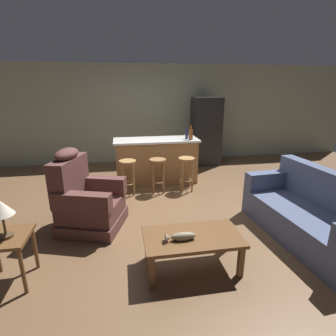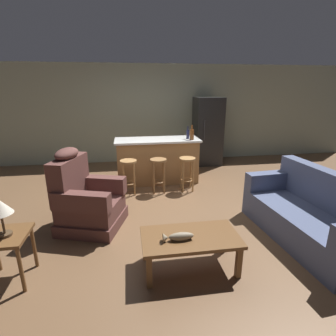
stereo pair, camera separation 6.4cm
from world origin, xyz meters
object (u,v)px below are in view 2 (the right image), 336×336
(bar_stool_left, at_px, (129,171))
(refrigerator, at_px, (207,131))
(fish_figurine, at_px, (178,237))
(couch, at_px, (311,216))
(end_table, at_px, (5,243))
(bottle_short_amber, at_px, (188,134))
(coffee_table, at_px, (190,240))
(kitchen_island, at_px, (157,160))
(recliner_near_lamp, at_px, (86,200))
(bar_stool_middle, at_px, (158,169))
(bottle_tall_green, at_px, (192,134))
(bar_stool_right, at_px, (187,168))
(table_lamp, at_px, (0,208))

(bar_stool_left, xyz_separation_m, refrigerator, (2.12, 1.83, 0.41))
(fish_figurine, distance_m, couch, 1.97)
(end_table, relative_size, bottle_short_amber, 2.08)
(coffee_table, xyz_separation_m, kitchen_island, (-0.02, 2.97, 0.11))
(recliner_near_lamp, xyz_separation_m, bar_stool_middle, (1.22, 1.16, 0.05))
(bottle_tall_green, bearing_deg, fish_figurine, -106.40)
(coffee_table, distance_m, recliner_near_lamp, 1.75)
(recliner_near_lamp, distance_m, bar_stool_middle, 1.69)
(coffee_table, height_order, bottle_short_amber, bottle_short_amber)
(couch, relative_size, bar_stool_right, 2.88)
(fish_figurine, distance_m, bar_stool_right, 2.50)
(end_table, relative_size, bar_stool_right, 0.82)
(bar_stool_middle, bearing_deg, bottle_short_amber, 38.64)
(table_lamp, bearing_deg, bar_stool_right, 42.91)
(bottle_short_amber, bearing_deg, end_table, -132.75)
(bar_stool_middle, bearing_deg, table_lamp, -129.38)
(bottle_tall_green, bearing_deg, table_lamp, -134.08)
(table_lamp, bearing_deg, coffee_table, -2.38)
(recliner_near_lamp, relative_size, bottle_short_amber, 4.46)
(coffee_table, distance_m, bar_stool_middle, 2.35)
(fish_figurine, distance_m, bar_stool_left, 2.46)
(recliner_near_lamp, distance_m, bottle_tall_green, 2.64)
(fish_figurine, bearing_deg, couch, 12.13)
(recliner_near_lamp, height_order, kitchen_island, recliner_near_lamp)
(bar_stool_middle, height_order, bottle_short_amber, bottle_short_amber)
(couch, height_order, bottle_tall_green, bottle_tall_green)
(table_lamp, height_order, bar_stool_left, table_lamp)
(coffee_table, relative_size, bottle_tall_green, 3.57)
(bar_stool_middle, height_order, bar_stool_right, same)
(table_lamp, height_order, bottle_tall_green, bottle_tall_green)
(couch, bearing_deg, bar_stool_left, -44.07)
(bottle_tall_green, bearing_deg, bar_stool_middle, -149.80)
(end_table, distance_m, bar_stool_right, 3.34)
(table_lamp, height_order, bar_stool_right, table_lamp)
(kitchen_island, height_order, bar_stool_left, kitchen_island)
(bar_stool_left, distance_m, refrigerator, 2.83)
(table_lamp, bearing_deg, bottle_tall_green, 45.92)
(table_lamp, xyz_separation_m, kitchen_island, (1.91, 2.89, -0.39))
(bar_stool_right, relative_size, bottle_tall_green, 2.21)
(recliner_near_lamp, relative_size, bar_stool_middle, 1.76)
(fish_figurine, distance_m, kitchen_island, 3.04)
(table_lamp, xyz_separation_m, bottle_short_amber, (2.57, 2.83, 0.18))
(recliner_near_lamp, height_order, bar_stool_middle, recliner_near_lamp)
(recliner_near_lamp, relative_size, end_table, 2.14)
(fish_figurine, xyz_separation_m, refrigerator, (1.62, 4.24, 0.42))
(couch, distance_m, kitchen_island, 3.18)
(table_lamp, distance_m, bottle_tall_green, 3.78)
(bar_stool_middle, bearing_deg, bar_stool_right, 0.00)
(end_table, height_order, bar_stool_left, bar_stool_left)
(coffee_table, xyz_separation_m, bar_stool_middle, (-0.08, 2.34, 0.11))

